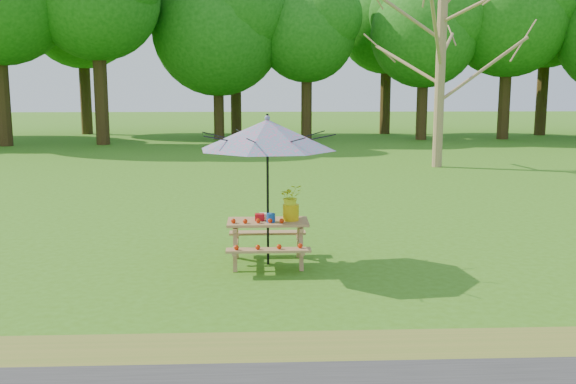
{
  "coord_description": "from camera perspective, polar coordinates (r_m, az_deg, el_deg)",
  "views": [
    {
      "loc": [
        -2.89,
        -8.83,
        2.64
      ],
      "look_at": [
        -2.48,
        0.5,
        1.1
      ],
      "focal_mm": 40.0,
      "sensor_mm": 36.0,
      "label": 1
    }
  ],
  "objects": [
    {
      "name": "picnic_table",
      "position": [
        9.61,
        -1.79,
        -4.57
      ],
      "size": [
        1.2,
        1.32,
        0.67
      ],
      "color": "#AC734D",
      "rests_on": "ground"
    },
    {
      "name": "patio_umbrella",
      "position": [
        9.36,
        -1.84,
        5.12
      ],
      "size": [
        2.52,
        2.52,
        2.25
      ],
      "color": "black",
      "rests_on": "ground"
    },
    {
      "name": "flower_bucket",
      "position": [
        9.5,
        0.26,
        -0.83
      ],
      "size": [
        0.38,
        0.34,
        0.54
      ],
      "color": "#DFAE0B",
      "rests_on": "picnic_table"
    },
    {
      "name": "drygrass_strip",
      "position": [
        7.19,
        21.96,
        -12.86
      ],
      "size": [
        120.0,
        1.2,
        0.01
      ],
      "primitive_type": "cube",
      "color": "olive",
      "rests_on": "ground"
    },
    {
      "name": "produce_bins",
      "position": [
        9.54,
        -2.02,
        -2.24
      ],
      "size": [
        0.3,
        0.45,
        0.13
      ],
      "color": "red",
      "rests_on": "picnic_table"
    },
    {
      "name": "ground",
      "position": [
        9.66,
        15.09,
        -6.83
      ],
      "size": [
        120.0,
        120.0,
        0.0
      ],
      "primitive_type": "plane",
      "color": "#3B7115",
      "rests_on": "ground"
    },
    {
      "name": "tomatoes_row",
      "position": [
        9.35,
        -2.71,
        -2.59
      ],
      "size": [
        0.77,
        0.13,
        0.07
      ],
      "primitive_type": null,
      "color": "red",
      "rests_on": "picnic_table"
    }
  ]
}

